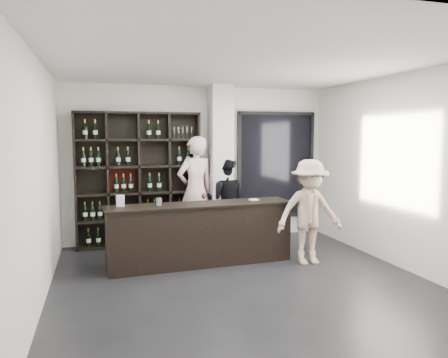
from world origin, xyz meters
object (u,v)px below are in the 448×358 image
object	(u,v)px
wine_shelf	(139,179)
tasting_counter	(201,234)
taster_black	(226,200)
customer	(309,212)
taster_pink	(196,190)

from	to	relation	value
wine_shelf	tasting_counter	bearing A→B (deg)	-61.32
wine_shelf	taster_black	distance (m)	1.64
tasting_counter	customer	world-z (taller)	customer
wine_shelf	tasting_counter	xyz separation A→B (m)	(0.80, -1.46, -0.72)
wine_shelf	tasting_counter	world-z (taller)	wine_shelf
wine_shelf	customer	world-z (taller)	wine_shelf
wine_shelf	taster_pink	bearing A→B (deg)	-9.37
taster_black	taster_pink	bearing A→B (deg)	20.56
wine_shelf	taster_pink	distance (m)	1.04
wine_shelf	taster_pink	world-z (taller)	wine_shelf
taster_pink	wine_shelf	bearing A→B (deg)	-25.64
wine_shelf	tasting_counter	size ratio (longest dim) A/B	0.83
taster_pink	taster_black	distance (m)	0.61
wine_shelf	tasting_counter	distance (m)	1.82
tasting_counter	taster_pink	size ratio (longest dim) A/B	1.47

